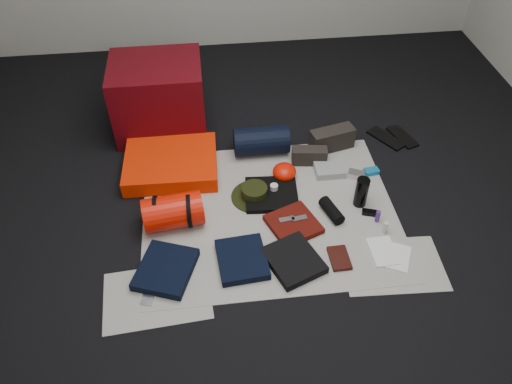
{
  "coord_description": "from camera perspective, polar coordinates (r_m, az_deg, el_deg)",
  "views": [
    {
      "loc": [
        -0.34,
        -2.16,
        2.32
      ],
      "look_at": [
        -0.08,
        0.1,
        0.1
      ],
      "focal_mm": 35.0,
      "sensor_mm": 36.0,
      "label": 1
    }
  ],
  "objects": [
    {
      "name": "newspaper_mat",
      "position": [
        3.19,
        1.56,
        -2.32
      ],
      "size": [
        1.6,
        1.3,
        0.01
      ],
      "primitive_type": "cube",
      "color": "beige",
      "rests_on": "floor"
    },
    {
      "name": "map_printout",
      "position": [
        3.06,
        15.71,
        -7.1
      ],
      "size": [
        0.23,
        0.25,
        0.01
      ],
      "primitive_type": "cube",
      "rotation": [
        0.0,
        0.0,
        -0.45
      ],
      "color": "silver",
      "rests_on": "newspaper_mat"
    },
    {
      "name": "toiletry_clear",
      "position": [
        3.14,
        14.55,
        -3.95
      ],
      "size": [
        0.03,
        0.03,
        0.08
      ],
      "primitive_type": "cylinder",
      "rotation": [
        0.0,
        0.0,
        0.2
      ],
      "color": "silver",
      "rests_on": "newspaper_mat"
    },
    {
      "name": "boonie_crown",
      "position": [
        3.25,
        -0.18,
        0.02
      ],
      "size": [
        0.17,
        0.17,
        0.07
      ],
      "primitive_type": "cylinder",
      "color": "black",
      "rests_on": "boonie_brim"
    },
    {
      "name": "sunglasses",
      "position": [
        3.25,
        12.97,
        -2.32
      ],
      "size": [
        0.12,
        0.07,
        0.03
      ],
      "primitive_type": "cube",
      "rotation": [
        0.0,
        0.0,
        -0.32
      ],
      "color": "black",
      "rests_on": "newspaper_mat"
    },
    {
      "name": "hiking_boot_right",
      "position": [
        3.65,
        8.67,
        6.01
      ],
      "size": [
        0.34,
        0.19,
        0.16
      ],
      "primitive_type": "cube",
      "rotation": [
        0.0,
        0.0,
        0.24
      ],
      "color": "#292420",
      "rests_on": "newspaper_mat"
    },
    {
      "name": "tape_roll",
      "position": [
        3.28,
        2.07,
        0.56
      ],
      "size": [
        0.05,
        0.05,
        0.04
      ],
      "primitive_type": "cylinder",
      "color": "silver",
      "rests_on": "black_tshirt"
    },
    {
      "name": "paperback_book",
      "position": [
        2.97,
        9.5,
        -7.46
      ],
      "size": [
        0.12,
        0.17,
        0.02
      ],
      "primitive_type": "cube",
      "rotation": [
        0.0,
        0.0,
        0.02
      ],
      "color": "black",
      "rests_on": "newspaper_mat"
    },
    {
      "name": "flip_flop_left",
      "position": [
        3.87,
        14.64,
        5.94
      ],
      "size": [
        0.25,
        0.31,
        0.02
      ],
      "primitive_type": "cube",
      "rotation": [
        0.0,
        0.0,
        0.57
      ],
      "color": "black",
      "rests_on": "floor"
    },
    {
      "name": "toiletry_purple",
      "position": [
        3.19,
        13.74,
        -2.71
      ],
      "size": [
        0.03,
        0.03,
        0.08
      ],
      "primitive_type": "cylinder",
      "rotation": [
        0.0,
        0.0,
        0.13
      ],
      "color": "#492578",
      "rests_on": "newspaper_mat"
    },
    {
      "name": "first_aid_pouch",
      "position": [
        3.48,
        8.4,
        2.53
      ],
      "size": [
        0.2,
        0.15,
        0.05
      ],
      "primitive_type": "cube",
      "rotation": [
        0.0,
        0.0,
        0.0
      ],
      "color": "gray",
      "rests_on": "newspaper_mat"
    },
    {
      "name": "newspaper_sheet_front_right",
      "position": [
        3.02,
        15.33,
        -8.05
      ],
      "size": [
        0.6,
        0.43,
        0.0
      ],
      "primitive_type": "cube",
      "rotation": [
        0.0,
        0.0,
        -0.05
      ],
      "color": "beige",
      "rests_on": "floor"
    },
    {
      "name": "compact_camera",
      "position": [
        3.47,
        11.37,
        1.95
      ],
      "size": [
        0.13,
        0.11,
        0.04
      ],
      "primitive_type": "cube",
      "rotation": [
        0.0,
        0.0,
        -0.44
      ],
      "color": "silver",
      "rests_on": "newspaper_mat"
    },
    {
      "name": "sack_strap_right",
      "position": [
        3.07,
        -7.62,
        -2.08
      ],
      "size": [
        0.02,
        0.22,
        0.22
      ],
      "primitive_type": "cylinder",
      "rotation": [
        0.0,
        1.57,
        0.0
      ],
      "color": "black",
      "rests_on": "newspaper_mat"
    },
    {
      "name": "cyan_case",
      "position": [
        3.53,
        13.06,
        2.32
      ],
      "size": [
        0.11,
        0.07,
        0.03
      ],
      "primitive_type": "cube",
      "rotation": [
        0.0,
        0.0,
        0.14
      ],
      "color": "#0F6897",
      "rests_on": "newspaper_mat"
    },
    {
      "name": "red_shirt",
      "position": [
        3.1,
        4.29,
        -3.69
      ],
      "size": [
        0.37,
        0.37,
        0.04
      ],
      "primitive_type": "cube",
      "rotation": [
        0.0,
        0.0,
        0.38
      ],
      "color": "#4B0D08",
      "rests_on": "newspaper_mat"
    },
    {
      "name": "newspaper_sheet_front_left",
      "position": [
        2.85,
        -11.23,
        -11.54
      ],
      "size": [
        0.61,
        0.44,
        0.0
      ],
      "primitive_type": "cube",
      "rotation": [
        0.0,
        0.0,
        0.07
      ],
      "color": "beige",
      "rests_on": "floor"
    },
    {
      "name": "floor",
      "position": [
        3.2,
        1.55,
        -2.48
      ],
      "size": [
        4.5,
        4.5,
        0.02
      ],
      "primitive_type": "cube",
      "color": "black",
      "rests_on": "ground"
    },
    {
      "name": "sleeping_pad",
      "position": [
        3.49,
        -9.67,
        3.21
      ],
      "size": [
        0.64,
        0.53,
        0.11
      ],
      "primitive_type": "cube",
      "rotation": [
        0.0,
        0.0,
        -0.03
      ],
      "color": "#F72802",
      "rests_on": "newspaper_mat"
    },
    {
      "name": "trousers_charcoal",
      "position": [
        2.91,
        4.3,
        -7.8
      ],
      "size": [
        0.38,
        0.4,
        0.05
      ],
      "primitive_type": "cube",
      "rotation": [
        0.0,
        0.0,
        0.38
      ],
      "color": "black",
      "rests_on": "newspaper_mat"
    },
    {
      "name": "trousers_navy_b",
      "position": [
        2.91,
        -1.6,
        -7.7
      ],
      "size": [
        0.3,
        0.34,
        0.05
      ],
      "primitive_type": "cube",
      "rotation": [
        0.0,
        0.0,
        0.08
      ],
      "color": "black",
      "rests_on": "newspaper_mat"
    },
    {
      "name": "map_booklet",
      "position": [
        3.06,
        14.32,
        -6.59
      ],
      "size": [
        0.15,
        0.22,
        0.01
      ],
      "primitive_type": "cube",
      "rotation": [
        0.0,
        0.0,
        0.03
      ],
      "color": "silver",
      "rests_on": "newspaper_mat"
    },
    {
      "name": "red_cabinet",
      "position": [
        3.78,
        -11.04,
        10.6
      ],
      "size": [
        0.65,
        0.54,
        0.54
      ],
      "primitive_type": "cube",
      "rotation": [
        0.0,
        0.0,
        0.0
      ],
      "color": "#50050C",
      "rests_on": "floor"
    },
    {
      "name": "navy_duffel",
      "position": [
        3.56,
        0.6,
        5.86
      ],
      "size": [
        0.39,
        0.21,
        0.2
      ],
      "primitive_type": "cylinder",
      "rotation": [
        0.0,
        1.57,
        0.01
      ],
      "color": "black",
      "rests_on": "newspaper_mat"
    },
    {
      "name": "energy_bar_a",
      "position": [
        3.09,
        3.52,
        -3.16
      ],
      "size": [
        0.1,
        0.05,
        0.01
      ],
      "primitive_type": "cube",
      "rotation": [
        0.0,
        0.0,
        0.14
      ],
      "color": "silver",
      "rests_on": "red_shirt"
    },
    {
      "name": "key_cluster",
      "position": [
        2.83,
        -12.29,
        -11.96
      ],
      "size": [
        0.08,
        0.08,
        0.01
      ],
      "primitive_type": "cube",
      "rotation": [
        0.0,
        0.0,
        -0.24
      ],
      "color": "silver",
      "rests_on": "newspaper_mat"
    },
    {
      "name": "hiking_boot_left",
      "position": [
        3.52,
        6.11,
        4.14
      ],
      "size": [
        0.25,
        0.12,
        0.12
      ],
      "primitive_type": "cube",
      "rotation": [
        0.0,
        0.0,
        -0.13
      ],
      "color": "#292420",
      "rests_on": "newspaper_mat"
    },
    {
      "name": "boonie_brim",
      "position": [
        3.28,
        -0.18,
        -0.5
      ],
      "size": [
        0.35,
        0.35,
        0.01
      ],
      "primitive_type": "cylinder",
      "rotation": [
        0.0,
        0.0,
        -0.15
      ],
      "color": "black",
      "rests_on": "newspaper_mat"
    },
    {
      "name": "speaker",
      "position": [
        3.18,
        8.63,
        -2.11
      ],
      "size": [
        0.14,
        0.21,
        0.08
      ],
      "primitive_type": "cylinder",
      "rotation": [
        1.57,
        0.0,
        0.32
      ],
      "color": "black",
      "rests_on": "newspaper_mat"
    },
    {
      "name": "stuff_sack",
      "position": [
        3.08,
        -9.47,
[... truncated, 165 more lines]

